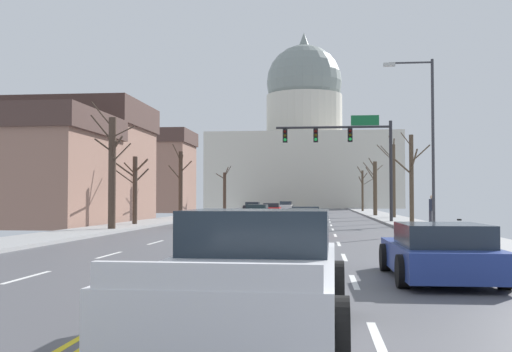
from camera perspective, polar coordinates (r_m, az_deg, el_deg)
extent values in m
cube|color=#4F4F54|center=(26.61, -0.10, -5.82)|extent=(14.00, 180.00, 0.06)
cube|color=yellow|center=(26.62, -0.36, -5.75)|extent=(0.10, 176.40, 0.00)
cube|color=yellow|center=(26.60, 0.16, -5.75)|extent=(0.10, 176.40, 0.00)
cube|color=silver|center=(7.73, 11.31, -14.82)|extent=(0.12, 2.20, 0.00)
cube|color=silver|center=(12.84, 9.13, -9.70)|extent=(0.12, 2.20, 0.00)
cube|color=silver|center=(18.00, 8.21, -7.50)|extent=(0.12, 2.20, 0.00)
cube|color=silver|center=(23.18, 7.71, -6.28)|extent=(0.12, 2.20, 0.00)
cube|color=silver|center=(28.36, 7.39, -5.50)|extent=(0.12, 2.20, 0.00)
cube|color=silver|center=(33.56, 7.18, -4.97)|extent=(0.12, 2.20, 0.00)
cube|color=silver|center=(38.75, 7.02, -4.57)|extent=(0.12, 2.20, 0.00)
cube|color=silver|center=(43.94, 6.89, -4.28)|extent=(0.12, 2.20, 0.00)
cube|color=silver|center=(49.14, 6.80, -4.04)|extent=(0.12, 2.20, 0.00)
cube|color=silver|center=(54.34, 6.72, -3.85)|extent=(0.12, 2.20, 0.00)
cube|color=silver|center=(59.53, 6.66, -3.69)|extent=(0.12, 2.20, 0.00)
cube|color=silver|center=(64.73, 6.60, -3.56)|extent=(0.12, 2.20, 0.00)
cube|color=silver|center=(69.93, 6.56, -3.45)|extent=(0.12, 2.20, 0.00)
cube|color=silver|center=(75.13, 6.52, -3.35)|extent=(0.12, 2.20, 0.00)
cube|color=silver|center=(80.33, 6.48, -3.27)|extent=(0.12, 2.20, 0.00)
cube|color=silver|center=(85.52, 6.45, -3.19)|extent=(0.12, 2.20, 0.00)
cube|color=silver|center=(90.72, 6.43, -3.13)|extent=(0.12, 2.20, 0.00)
cube|color=silver|center=(14.29, -20.54, -8.81)|extent=(0.12, 2.20, 0.00)
cube|color=silver|center=(19.06, -13.49, -7.15)|extent=(0.12, 2.20, 0.00)
cube|color=silver|center=(24.01, -9.33, -6.12)|extent=(0.12, 2.20, 0.00)
cube|color=silver|center=(29.05, -6.61, -5.42)|extent=(0.12, 2.20, 0.00)
cube|color=silver|center=(34.14, -4.70, -4.93)|extent=(0.12, 2.20, 0.00)
cube|color=silver|center=(39.25, -3.29, -4.55)|extent=(0.12, 2.20, 0.00)
cube|color=silver|center=(44.39, -2.20, -4.27)|extent=(0.12, 2.20, 0.00)
cube|color=silver|center=(49.54, -1.34, -4.04)|extent=(0.12, 2.20, 0.00)
cube|color=silver|center=(54.70, -0.65, -3.85)|extent=(0.12, 2.20, 0.00)
cube|color=silver|center=(59.86, -0.07, -3.70)|extent=(0.12, 2.20, 0.00)
cube|color=silver|center=(65.03, 0.41, -3.57)|extent=(0.12, 2.20, 0.00)
cube|color=silver|center=(70.21, 0.83, -3.45)|extent=(0.12, 2.20, 0.00)
cube|color=silver|center=(75.39, 1.18, -3.36)|extent=(0.12, 2.20, 0.00)
cube|color=silver|center=(80.57, 1.49, -3.27)|extent=(0.12, 2.20, 0.00)
cube|color=silver|center=(85.75, 1.76, -3.20)|extent=(0.12, 2.20, 0.00)
cube|color=silver|center=(90.94, 2.01, -3.13)|extent=(0.12, 2.20, 0.00)
cube|color=#959595|center=(27.06, 18.19, -5.44)|extent=(3.00, 180.00, 0.14)
cube|color=#959595|center=(28.77, -17.25, -5.24)|extent=(3.00, 180.00, 0.14)
cylinder|color=#28282D|center=(42.43, 12.46, 0.47)|extent=(0.22, 0.22, 6.83)
cylinder|color=#28282D|center=(42.40, 7.17, 4.53)|extent=(7.80, 0.16, 0.16)
cube|color=black|center=(42.38, 8.75, 3.78)|extent=(0.32, 0.28, 0.92)
sphere|color=#330504|center=(42.25, 8.76, 4.18)|extent=(0.22, 0.22, 0.22)
sphere|color=#332B05|center=(42.22, 8.76, 3.80)|extent=(0.22, 0.22, 0.22)
sphere|color=#19CC47|center=(42.20, 8.77, 3.42)|extent=(0.22, 0.22, 0.22)
cube|color=black|center=(42.33, 5.58, 3.77)|extent=(0.32, 0.28, 0.92)
sphere|color=#330504|center=(42.21, 5.58, 4.17)|extent=(0.22, 0.22, 0.22)
sphere|color=#332B05|center=(42.18, 5.58, 3.79)|extent=(0.22, 0.22, 0.22)
sphere|color=#19CC47|center=(42.15, 5.58, 3.41)|extent=(0.22, 0.22, 0.22)
cube|color=black|center=(42.40, 2.73, 3.75)|extent=(0.32, 0.28, 0.92)
sphere|color=#330504|center=(42.27, 2.72, 4.15)|extent=(0.22, 0.22, 0.22)
sphere|color=#332B05|center=(42.24, 2.72, 3.77)|extent=(0.22, 0.22, 0.22)
sphere|color=#19CC47|center=(42.22, 2.72, 3.40)|extent=(0.22, 0.22, 0.22)
cube|color=#146033|center=(42.58, 10.11, 5.12)|extent=(1.90, 0.06, 0.70)
cylinder|color=#333338|center=(30.47, 16.16, 2.82)|extent=(0.14, 0.14, 8.25)
cylinder|color=#333338|center=(30.90, 14.20, 10.19)|extent=(2.03, 0.09, 0.09)
cube|color=#B2B2AD|center=(30.76, 12.30, 10.10)|extent=(0.56, 0.24, 0.16)
cube|color=beige|center=(110.78, 4.52, 0.35)|extent=(32.68, 22.61, 12.71)
cylinder|color=beige|center=(111.66, 4.51, 5.56)|extent=(13.67, 13.67, 7.59)
sphere|color=gray|center=(112.65, 4.50, 8.67)|extent=(13.59, 13.59, 13.59)
cone|color=gray|center=(114.40, 4.49, 12.61)|extent=(1.80, 1.80, 2.40)
cube|color=#9EA3A8|center=(38.52, 4.64, -3.93)|extent=(1.92, 4.35, 0.58)
cube|color=#232D38|center=(38.21, 4.64, -3.18)|extent=(1.67, 1.87, 0.44)
cylinder|color=black|center=(39.89, 3.32, -4.06)|extent=(0.23, 0.64, 0.64)
cylinder|color=black|center=(39.87, 6.02, -4.05)|extent=(0.23, 0.64, 0.64)
cylinder|color=black|center=(37.21, 3.17, -4.20)|extent=(0.23, 0.64, 0.64)
cylinder|color=black|center=(37.18, 6.06, -4.20)|extent=(0.23, 0.64, 0.64)
cube|color=black|center=(32.94, 4.45, -4.22)|extent=(1.74, 4.39, 0.61)
cube|color=#232D38|center=(32.58, 4.43, -3.36)|extent=(1.53, 1.85, 0.40)
cylinder|color=black|center=(34.34, 3.06, -4.38)|extent=(0.22, 0.64, 0.64)
cylinder|color=black|center=(34.30, 5.95, -4.38)|extent=(0.22, 0.64, 0.64)
cylinder|color=black|center=(31.62, 2.82, -4.58)|extent=(0.22, 0.64, 0.64)
cylinder|color=black|center=(31.58, 5.96, -4.58)|extent=(0.22, 0.64, 0.64)
cube|color=#B71414|center=(27.09, 3.60, -4.69)|extent=(1.76, 4.41, 0.62)
cube|color=#232D38|center=(26.84, 3.57, -3.62)|extent=(1.54, 2.04, 0.40)
cylinder|color=black|center=(28.51, 2.00, -4.86)|extent=(0.23, 0.64, 0.64)
cylinder|color=black|center=(28.43, 5.48, -4.86)|extent=(0.23, 0.64, 0.64)
cylinder|color=black|center=(25.80, 1.53, -5.16)|extent=(0.23, 0.64, 0.64)
cylinder|color=black|center=(25.71, 5.38, -5.16)|extent=(0.23, 0.64, 0.64)
cube|color=silver|center=(20.02, 2.65, -5.67)|extent=(2.00, 4.40, 0.59)
cube|color=#232D38|center=(19.61, 2.63, -4.26)|extent=(1.69, 1.92, 0.42)
cylinder|color=black|center=(21.41, 0.25, -5.79)|extent=(0.24, 0.65, 0.64)
cylinder|color=black|center=(21.37, 5.22, -5.79)|extent=(0.24, 0.65, 0.64)
cylinder|color=black|center=(18.73, -0.27, -6.33)|extent=(0.24, 0.65, 0.64)
cylinder|color=black|center=(18.69, 5.41, -6.33)|extent=(0.24, 0.65, 0.64)
cube|color=navy|center=(13.61, 16.59, -7.32)|extent=(1.95, 4.46, 0.58)
cube|color=#232D38|center=(13.14, 16.95, -5.26)|extent=(1.69, 2.22, 0.45)
cylinder|color=black|center=(14.83, 11.94, -7.41)|extent=(0.23, 0.64, 0.64)
cylinder|color=black|center=(15.16, 19.08, -7.23)|extent=(0.23, 0.64, 0.64)
cylinder|color=black|center=(12.11, 13.48, -8.62)|extent=(0.23, 0.64, 0.64)
cylinder|color=black|center=(12.52, 22.14, -8.30)|extent=(0.23, 0.64, 0.64)
cube|color=silver|center=(7.59, -0.50, -10.50)|extent=(2.16, 5.46, 0.76)
cube|color=#1E2833|center=(8.27, 0.22, -5.15)|extent=(1.91, 1.88, 0.57)
cube|color=silver|center=(4.93, -4.74, -9.31)|extent=(1.87, 0.14, 0.22)
cylinder|color=black|center=(9.38, -5.38, -10.11)|extent=(0.30, 0.81, 0.80)
cylinder|color=black|center=(9.15, 7.33, -10.30)|extent=(0.30, 0.81, 0.80)
cylinder|color=black|center=(6.30, -12.10, -14.07)|extent=(0.30, 0.81, 0.80)
cylinder|color=black|center=(5.96, 7.34, -14.80)|extent=(0.30, 0.81, 0.80)
cube|color=#1E7247|center=(47.22, 0.08, -3.54)|extent=(1.78, 4.49, 0.66)
cube|color=#232D38|center=(47.37, 0.10, -2.90)|extent=(1.55, 2.04, 0.38)
cylinder|color=black|center=(45.76, 0.97, -3.80)|extent=(0.23, 0.64, 0.64)
cylinder|color=black|center=(45.96, -1.19, -3.80)|extent=(0.23, 0.64, 0.64)
cylinder|color=black|center=(48.52, 1.29, -3.70)|extent=(0.23, 0.64, 0.64)
cylinder|color=black|center=(48.71, -0.75, -3.70)|extent=(0.23, 0.64, 0.64)
cube|color=#B71414|center=(60.88, 1.45, -3.22)|extent=(1.82, 4.51, 0.63)
cube|color=#232D38|center=(61.07, 1.46, -2.73)|extent=(1.56, 2.15, 0.41)
cylinder|color=black|center=(59.46, 2.20, -3.40)|extent=(0.23, 0.64, 0.64)
cylinder|color=black|center=(59.56, 0.55, -3.40)|extent=(0.23, 0.64, 0.64)
cylinder|color=black|center=(62.23, 2.32, -3.34)|extent=(0.23, 0.64, 0.64)
cylinder|color=black|center=(62.33, 0.73, -3.34)|extent=(0.23, 0.64, 0.64)
cube|color=black|center=(74.50, -0.34, -2.99)|extent=(1.89, 4.51, 0.67)
cube|color=#232D38|center=(74.81, -0.32, -2.58)|extent=(1.64, 1.98, 0.39)
cylinder|color=black|center=(73.04, 0.27, -3.15)|extent=(0.23, 0.64, 0.64)
cylinder|color=black|center=(73.22, -1.16, -3.15)|extent=(0.23, 0.64, 0.64)
cylinder|color=black|center=(75.81, 0.45, -3.11)|extent=(0.23, 0.64, 0.64)
cylinder|color=black|center=(75.98, -0.93, -3.11)|extent=(0.23, 0.64, 0.64)
cube|color=silver|center=(84.51, 2.80, -2.90)|extent=(1.82, 4.35, 0.62)
cube|color=#232D38|center=(84.66, 2.80, -2.53)|extent=(1.59, 1.83, 0.47)
cylinder|color=black|center=(83.11, 3.36, -3.02)|extent=(0.22, 0.64, 0.64)
cylinder|color=black|center=(83.22, 2.12, -3.02)|extent=(0.22, 0.64, 0.64)
cylinder|color=black|center=(85.81, 3.45, -2.99)|extent=(0.22, 0.64, 0.64)
cylinder|color=black|center=(85.91, 2.25, -2.99)|extent=(0.22, 0.64, 0.64)
cube|color=#8C6656|center=(74.73, -10.38, -0.23)|extent=(11.16, 7.78, 8.10)
cube|color=#47332D|center=(75.04, -10.36, 3.49)|extent=(11.61, 8.09, 1.65)
cube|color=#8C6656|center=(40.32, -22.72, -0.42)|extent=(12.41, 9.02, 5.51)
cube|color=#47332D|center=(40.55, -22.65, 4.45)|extent=(12.91, 9.39, 1.37)
cube|color=#8C6656|center=(50.59, -16.90, 0.14)|extent=(11.43, 9.10, 7.16)
cube|color=#47332D|center=(50.96, -16.85, 5.30)|extent=(11.89, 9.47, 2.01)
cylinder|color=#4C3D2D|center=(51.10, 12.65, -0.44)|extent=(0.39, 0.39, 5.94)
cylinder|color=#4C3D2D|center=(50.86, 12.09, 2.14)|extent=(1.11, 0.69, 1.11)
cylinder|color=#4C3D2D|center=(50.91, 12.46, 2.98)|extent=(0.50, 0.82, 1.26)
cylinder|color=#4C3D2D|center=(51.08, 11.92, 2.11)|extent=(1.35, 0.19, 1.39)
cylinder|color=#4C3D2D|center=(51.69, 12.69, 2.69)|extent=(0.35, 0.97, 1.44)
cylinder|color=#423328|center=(32.35, -13.25, 0.28)|extent=(0.39, 0.39, 5.73)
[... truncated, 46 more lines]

